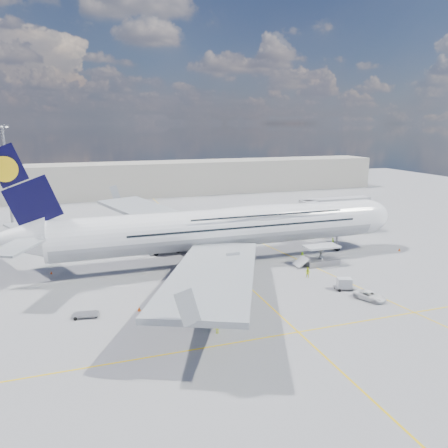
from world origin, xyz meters
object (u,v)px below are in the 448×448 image
object	(u,v)px
cone_tail	(51,273)
dolly_nose_far	(344,284)
jet_bridge	(329,207)
cone_wing_left_inner	(135,244)
dolly_row_a	(183,299)
dolly_back	(86,314)
baggage_tug	(189,288)
crew_loader	(308,273)
crew_wing	(157,303)
catering_truck_outer	(153,225)
crew_tug	(218,327)
cone_wing_left_outer	(121,230)
dolly_row_b	(195,300)
cone_wing_right_outer	(139,309)
cone_wing_right_inner	(200,291)
light_mast	(8,180)
crew_nose	(333,242)
dolly_nose_near	(243,273)
service_van	(370,296)
cone_nose	(399,250)
dolly_row_c	(194,315)
crew_van	(302,256)
catering_truck_inner	(164,243)
airliner	(224,227)
cargo_loader	(320,258)

from	to	relation	value
cone_tail	dolly_nose_far	bearing A→B (deg)	-27.37
jet_bridge	cone_tail	size ratio (longest dim) A/B	36.39
dolly_nose_far	cone_wing_left_inner	distance (m)	46.68
dolly_row_a	dolly_back	xyz separation A→B (m)	(-13.82, -0.90, -0.00)
baggage_tug	crew_loader	world-z (taller)	crew_loader
crew_wing	catering_truck_outer	bearing A→B (deg)	18.79
crew_tug	cone_wing_left_outer	distance (m)	59.06
dolly_row_b	cone_wing_right_outer	world-z (taller)	dolly_row_b
cone_wing_right_inner	cone_wing_right_outer	xyz separation A→B (m)	(-9.96, -3.58, 0.02)
light_mast	dolly_row_b	distance (m)	62.11
crew_nose	crew_tug	world-z (taller)	crew_nose
dolly_nose_far	dolly_nose_near	bearing A→B (deg)	162.57
dolly_nose_near	cone_wing_left_outer	xyz separation A→B (m)	(-15.99, 41.28, -0.76)
cone_wing_left_outer	baggage_tug	bearing A→B (deg)	-82.44
light_mast	dolly_nose_near	world-z (taller)	light_mast
cone_wing_left_inner	jet_bridge	bearing A→B (deg)	-9.09
service_van	cone_nose	distance (m)	29.69
dolly_back	cone_nose	distance (m)	63.71
baggage_tug	crew_loader	size ratio (longest dim) A/B	1.33
dolly_row_b	dolly_row_c	world-z (taller)	dolly_row_b
crew_loader	crew_van	xyz separation A→B (m)	(4.04, 9.25, -0.13)
dolly_row_b	dolly_nose_near	world-z (taller)	dolly_row_b
dolly_nose_near	crew_loader	bearing A→B (deg)	-18.33
dolly_back	dolly_nose_near	world-z (taller)	dolly_nose_near
dolly_nose_near	crew_tug	size ratio (longest dim) A/B	1.76
dolly_row_b	catering_truck_inner	distance (m)	28.35
crew_wing	dolly_nose_far	bearing A→B (deg)	-66.63
dolly_nose_near	crew_wing	xyz separation A→B (m)	(-16.02, -7.41, -0.21)
dolly_row_c	catering_truck_inner	world-z (taller)	catering_truck_inner
baggage_tug	cone_wing_right_inner	world-z (taller)	baggage_tug
cone_wing_left_outer	crew_nose	bearing A→B (deg)	-35.01
dolly_row_b	dolly_back	bearing A→B (deg)	171.26
crew_tug	cone_wing_left_outer	world-z (taller)	crew_tug
airliner	service_van	xyz separation A→B (m)	(14.77, -24.26, -6.20)
dolly_nose_near	crew_nose	distance (m)	28.26
dolly_row_c	baggage_tug	bearing A→B (deg)	58.17
dolly_row_b	dolly_nose_near	distance (m)	13.83
dolly_row_c	cone_nose	xyz separation A→B (m)	(48.67, 17.29, -0.11)
crew_tug	cone_tail	size ratio (longest dim) A/B	3.35
cone_wing_left_outer	airliner	bearing A→B (deg)	-63.43
jet_bridge	dolly_row_c	world-z (taller)	jet_bridge
dolly_row_c	baggage_tug	size ratio (longest dim) A/B	1.56
airliner	dolly_row_c	world-z (taller)	airliner
dolly_back	cone_wing_right_outer	xyz separation A→B (m)	(7.20, -0.37, -0.07)
crew_wing	cone_tail	size ratio (longest dim) A/B	3.15
airliner	crew_tug	size ratio (longest dim) A/B	45.70
dolly_nose_near	baggage_tug	distance (m)	10.54
jet_bridge	dolly_nose_near	distance (m)	36.32
cargo_loader	cone_wing_left_outer	distance (m)	50.62
crew_loader	light_mast	bearing A→B (deg)	-169.99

